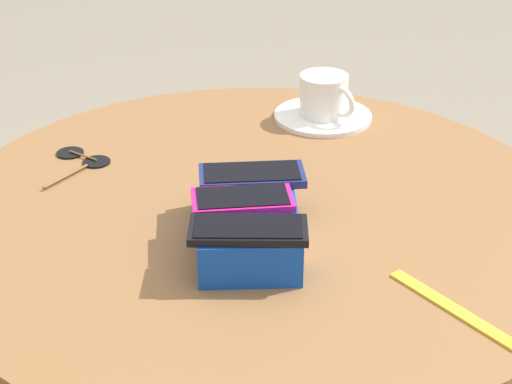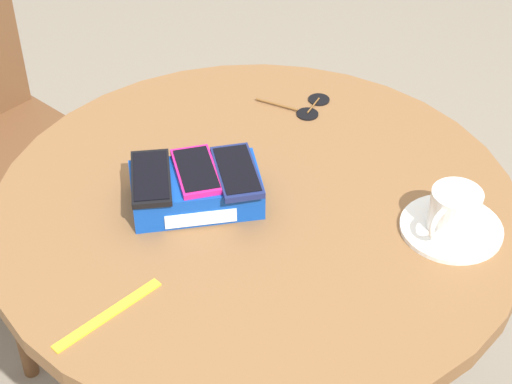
% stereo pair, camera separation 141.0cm
% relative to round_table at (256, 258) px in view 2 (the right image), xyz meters
% --- Properties ---
extents(round_table, '(0.87, 0.87, 0.74)m').
position_rel_round_table_xyz_m(round_table, '(0.00, 0.00, 0.00)').
color(round_table, '#2D2D2D').
rests_on(round_table, ground_plane).
extents(phone_box, '(0.23, 0.16, 0.05)m').
position_rel_round_table_xyz_m(phone_box, '(-0.10, -0.01, 0.16)').
color(phone_box, '#0F42AD').
rests_on(phone_box, round_table).
extents(phone_black, '(0.08, 0.15, 0.01)m').
position_rel_round_table_xyz_m(phone_black, '(-0.17, -0.02, 0.19)').
color(phone_black, black).
rests_on(phone_black, phone_box).
extents(phone_magenta, '(0.10, 0.14, 0.01)m').
position_rel_round_table_xyz_m(phone_magenta, '(-0.10, -0.00, 0.19)').
color(phone_magenta, '#D11975').
rests_on(phone_magenta, phone_box).
extents(phone_navy, '(0.10, 0.15, 0.01)m').
position_rel_round_table_xyz_m(phone_navy, '(-0.03, 0.00, 0.19)').
color(phone_navy, navy).
rests_on(phone_navy, phone_box).
extents(saucer, '(0.16, 0.16, 0.01)m').
position_rel_round_table_xyz_m(saucer, '(0.31, -0.06, 0.13)').
color(saucer, white).
rests_on(saucer, round_table).
extents(coffee_cup, '(0.09, 0.10, 0.07)m').
position_rel_round_table_xyz_m(coffee_cup, '(0.31, -0.06, 0.17)').
color(coffee_cup, white).
rests_on(coffee_cup, saucer).
extents(lanyard_strap, '(0.14, 0.15, 0.00)m').
position_rel_round_table_xyz_m(lanyard_strap, '(-0.20, -0.26, 0.13)').
color(lanyard_strap, yellow).
rests_on(lanyard_strap, round_table).
extents(sunglasses, '(0.14, 0.09, 0.01)m').
position_rel_round_table_xyz_m(sunglasses, '(0.09, 0.28, 0.13)').
color(sunglasses, black).
rests_on(sunglasses, round_table).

